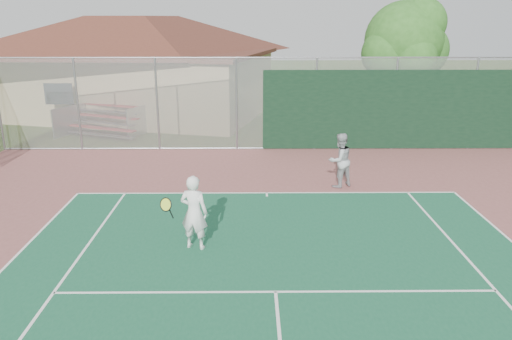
{
  "coord_description": "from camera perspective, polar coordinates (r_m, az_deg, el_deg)",
  "views": [
    {
      "loc": [
        -0.44,
        -1.79,
        4.89
      ],
      "look_at": [
        -0.33,
        9.88,
        1.33
      ],
      "focal_mm": 35.0,
      "sensor_mm": 36.0,
      "label": 1
    }
  ],
  "objects": [
    {
      "name": "player_white_front",
      "position": [
        10.93,
        -7.15,
        -4.9
      ],
      "size": [
        1.08,
        0.74,
        1.67
      ],
      "rotation": [
        0.0,
        0.0,
        2.89
      ],
      "color": "white",
      "rests_on": "ground"
    },
    {
      "name": "back_fence",
      "position": [
        19.21,
        7.14,
        7.18
      ],
      "size": [
        20.08,
        0.11,
        3.53
      ],
      "color": "gray",
      "rests_on": "ground"
    },
    {
      "name": "clubhouse",
      "position": [
        27.17,
        -13.54,
        12.56
      ],
      "size": [
        15.6,
        12.28,
        5.94
      ],
      "rotation": [
        0.0,
        0.0,
        -0.25
      ],
      "color": "tan",
      "rests_on": "ground"
    },
    {
      "name": "tree",
      "position": [
        24.11,
        16.74,
        13.69
      ],
      "size": [
        4.15,
        3.93,
        5.78
      ],
      "color": "#321D12",
      "rests_on": "ground"
    },
    {
      "name": "bleachers",
      "position": [
        22.83,
        -16.85,
        5.54
      ],
      "size": [
        4.01,
        3.14,
        1.23
      ],
      "rotation": [
        0.0,
        0.0,
        -0.42
      ],
      "color": "#B02E28",
      "rests_on": "ground"
    },
    {
      "name": "player_grey_back",
      "position": [
        15.05,
        9.55,
        1.03
      ],
      "size": [
        1.0,
        0.94,
        1.63
      ],
      "rotation": [
        0.0,
        0.0,
        3.67
      ],
      "color": "#A0A3A5",
      "rests_on": "ground"
    }
  ]
}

